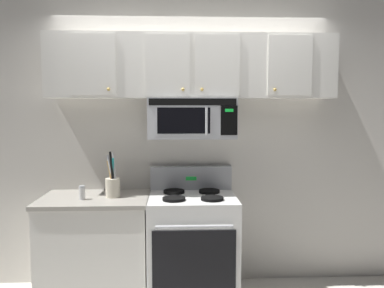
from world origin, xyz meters
TOP-DOWN VIEW (x-y plane):
  - back_wall at (0.00, 0.79)m, footprint 5.20×0.10m
  - stove_range at (0.00, 0.42)m, footprint 0.76×0.69m
  - over_range_microwave at (-0.00, 0.54)m, footprint 0.76×0.43m
  - upper_cabinets at (-0.00, 0.57)m, footprint 2.50×0.36m
  - counter_segment at (-0.84, 0.43)m, footprint 0.93×0.65m
  - utensil_crock_cream at (-0.69, 0.42)m, footprint 0.12×0.12m
  - salt_shaker at (-0.93, 0.34)m, footprint 0.05×0.05m

SIDE VIEW (x-z plane):
  - counter_segment at x=-0.84m, z-range 0.00..0.90m
  - stove_range at x=0.00m, z-range -0.09..1.03m
  - salt_shaker at x=-0.93m, z-range 0.90..1.02m
  - utensil_crock_cream at x=-0.69m, z-range 0.81..1.21m
  - back_wall at x=0.00m, z-range 0.00..2.70m
  - over_range_microwave at x=0.00m, z-range 1.40..1.75m
  - upper_cabinets at x=0.00m, z-range 1.75..2.30m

